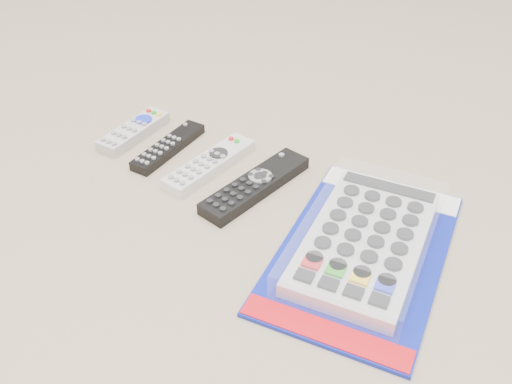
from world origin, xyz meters
The scene contains 5 objects.
remote_small_grey centered at (-0.23, 0.03, 0.01)m, with size 0.05×0.14×0.02m.
remote_slim_black centered at (-0.15, 0.02, 0.01)m, with size 0.04×0.16×0.02m.
remote_silver_dvd centered at (-0.06, 0.01, 0.01)m, with size 0.07×0.18×0.02m.
remote_large_black centered at (0.03, 0.00, 0.01)m, with size 0.09×0.20×0.02m.
jumbo_remote_packaged centered at (0.22, -0.04, 0.02)m, with size 0.23×0.35×0.04m.
Camera 1 is at (0.37, -0.59, 0.52)m, focal length 40.00 mm.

